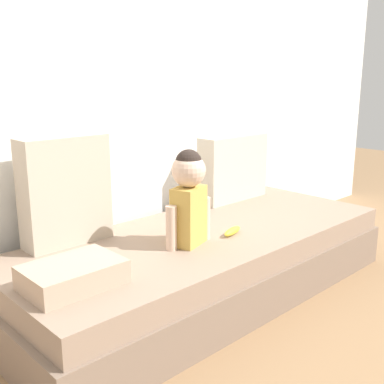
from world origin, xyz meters
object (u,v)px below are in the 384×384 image
at_px(couch, 205,263).
at_px(throw_pillow_right, 233,168).
at_px(toddler, 189,194).
at_px(folded_blanket, 73,275).
at_px(throw_pillow_left, 65,191).
at_px(banana, 232,231).

bearing_deg(couch, throw_pillow_right, 29.73).
relative_size(toddler, folded_blanket, 1.26).
height_order(throw_pillow_left, banana, throw_pillow_left).
relative_size(toddler, banana, 2.97).
bearing_deg(couch, folded_blanket, -172.59).
bearing_deg(banana, throw_pillow_left, 144.53).
distance_m(throw_pillow_left, banana, 0.93).
xyz_separation_m(throw_pillow_left, folded_blanket, (-0.26, -0.49, -0.23)).
distance_m(couch, folded_blanket, 0.95).
bearing_deg(throw_pillow_right, folded_blanket, -162.54).
bearing_deg(folded_blanket, toddler, 2.81).
distance_m(throw_pillow_right, toddler, 0.98).
height_order(throw_pillow_right, folded_blanket, throw_pillow_right).
xyz_separation_m(couch, banana, (0.07, -0.14, 0.21)).
distance_m(couch, throw_pillow_left, 0.89).
bearing_deg(throw_pillow_left, couch, -29.73).
distance_m(throw_pillow_right, banana, 0.81).
bearing_deg(throw_pillow_left, toddler, -45.71).
distance_m(couch, banana, 0.27).
distance_m(toddler, folded_blanket, 0.74).
bearing_deg(banana, couch, 116.28).
bearing_deg(toddler, banana, -11.93).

